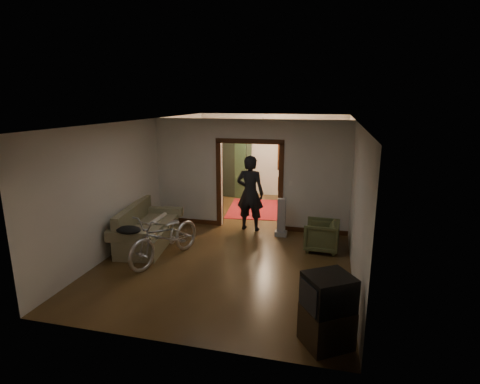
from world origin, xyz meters
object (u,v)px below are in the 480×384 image
(sofa, at_px, (148,226))
(locker, at_px, (235,167))
(armchair, at_px, (321,236))
(person, at_px, (250,193))
(desk, at_px, (301,189))
(bicycle, at_px, (166,236))

(sofa, xyz_separation_m, locker, (0.78, 4.92, 0.54))
(sofa, height_order, locker, locker)
(sofa, distance_m, locker, 5.01)
(armchair, xyz_separation_m, person, (-1.83, 0.94, 0.63))
(locker, bearing_deg, person, -58.73)
(locker, relative_size, desk, 2.03)
(armchair, bearing_deg, sofa, -77.61)
(bicycle, xyz_separation_m, desk, (2.30, 5.56, -0.15))
(sofa, bearing_deg, desk, 49.79)
(bicycle, relative_size, armchair, 2.68)
(sofa, height_order, person, person)
(armchair, height_order, person, person)
(sofa, height_order, desk, sofa)
(person, bearing_deg, desk, -102.83)
(armchair, distance_m, locker, 5.32)
(desk, bearing_deg, locker, 162.32)
(sofa, height_order, armchair, sofa)
(sofa, distance_m, armchair, 3.93)
(armchair, distance_m, desk, 4.32)
(desk, bearing_deg, sofa, -138.93)
(sofa, relative_size, locker, 1.00)
(locker, bearing_deg, desk, 9.80)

